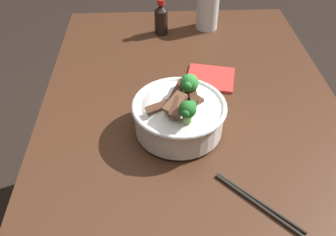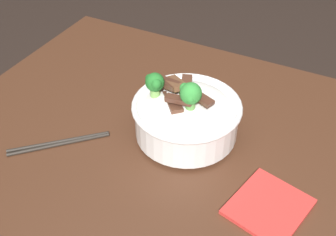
{
  "view_description": "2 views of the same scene",
  "coord_description": "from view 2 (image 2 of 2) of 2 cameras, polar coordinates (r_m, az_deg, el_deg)",
  "views": [
    {
      "loc": [
        0.7,
        -0.1,
        1.35
      ],
      "look_at": [
        0.07,
        -0.06,
        0.79
      ],
      "focal_mm": 38.44,
      "sensor_mm": 36.0,
      "label": 1
    },
    {
      "loc": [
        -0.19,
        0.56,
        1.34
      ],
      "look_at": [
        0.1,
        -0.02,
        0.8
      ],
      "focal_mm": 45.17,
      "sensor_mm": 36.0,
      "label": 2
    }
  ],
  "objects": [
    {
      "name": "dining_table",
      "position": [
        0.95,
        5.2,
        -11.9
      ],
      "size": [
        1.15,
        0.78,
        0.75
      ],
      "color": "#472819",
      "rests_on": "ground"
    },
    {
      "name": "folded_napkin",
      "position": [
        0.77,
        13.41,
        -11.56
      ],
      "size": [
        0.15,
        0.16,
        0.01
      ],
      "primitive_type": "cube",
      "rotation": [
        0.0,
        0.0,
        -0.24
      ],
      "color": "red",
      "rests_on": "dining_table"
    },
    {
      "name": "rice_bowl",
      "position": [
        0.84,
        2.46,
        0.59
      ],
      "size": [
        0.22,
        0.22,
        0.15
      ],
      "color": "white",
      "rests_on": "dining_table"
    },
    {
      "name": "chopsticks_pair",
      "position": [
        0.88,
        -14.51,
        -3.3
      ],
      "size": [
        0.16,
        0.15,
        0.01
      ],
      "color": "#28231E",
      "rests_on": "dining_table"
    }
  ]
}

